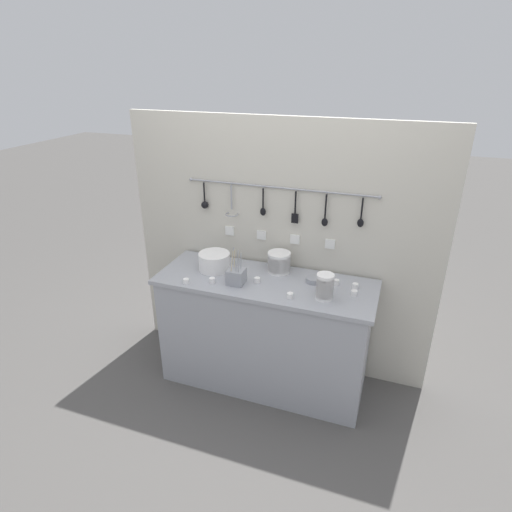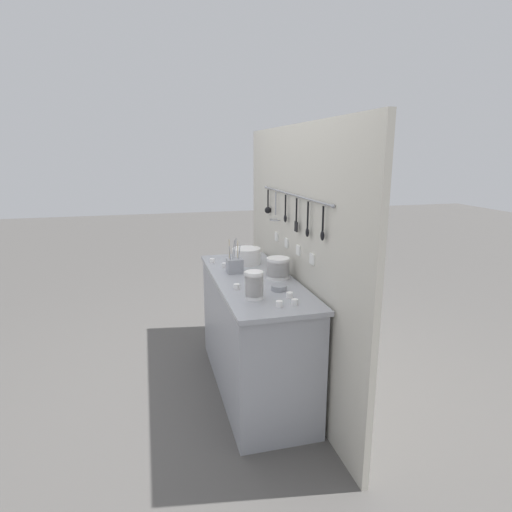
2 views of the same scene
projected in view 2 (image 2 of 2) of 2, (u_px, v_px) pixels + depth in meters
The scene contains 15 objects.
ground_plane at pixel (254, 386), 3.33m from camera, with size 20.00×20.00×0.00m, color #514F4C.
counter at pixel (254, 333), 3.23m from camera, with size 1.56×0.57×0.88m.
back_wall at pixel (295, 261), 3.18m from camera, with size 2.36×0.11×1.96m.
bowl_stack_short_front at pixel (254, 285), 2.66m from camera, with size 0.11×0.11×0.18m.
bowl_stack_tall_left at pixel (278, 268), 3.10m from camera, with size 0.17×0.17×0.15m.
plate_stack at pixel (247, 256), 3.51m from camera, with size 0.23×0.23×0.13m.
steel_mixing_bowl at pixel (279, 288), 2.84m from camera, with size 0.10×0.10×0.04m.
cutlery_caddy at pixel (235, 265), 3.25m from camera, with size 0.12×0.12×0.26m.
cup_mid_row at pixel (279, 304), 2.54m from camera, with size 0.04×0.04×0.04m.
cup_back_left at pixel (237, 287), 2.86m from camera, with size 0.04×0.04×0.04m.
cup_by_caddy at pixel (290, 295), 2.69m from camera, with size 0.04×0.04×0.04m.
cup_centre at pixel (295, 302), 2.57m from camera, with size 0.04×0.04×0.04m.
cup_front_right at pixel (246, 274), 3.15m from camera, with size 0.04×0.04×0.04m.
cup_edge_far at pixel (212, 261), 3.54m from camera, with size 0.04×0.04×0.04m.
cup_beside_plates at pixel (225, 265), 3.40m from camera, with size 0.04×0.04×0.04m.
Camera 2 is at (2.91, -0.74, 1.77)m, focal length 30.00 mm.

